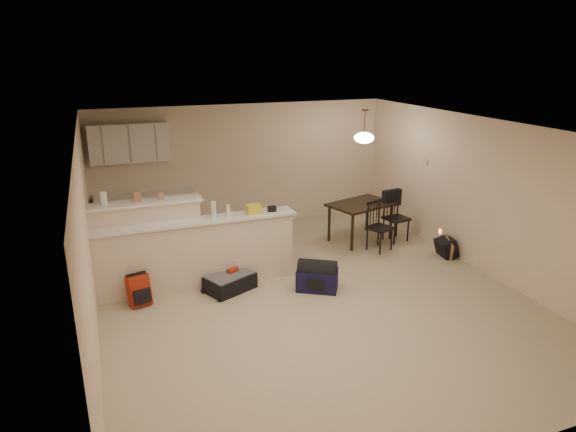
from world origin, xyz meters
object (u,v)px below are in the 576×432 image
dining_chair_far (396,217)px  navy_duffel (317,280)px  dining_table (361,208)px  suitcase (230,283)px  dining_chair_near (380,226)px  pendant_lamp (364,137)px  red_backpack (139,290)px  black_daypack (446,248)px

dining_chair_far → navy_duffel: size_ratio=1.55×
dining_table → suitcase: (-2.90, -1.23, -0.53)m
dining_chair_near → navy_duffel: bearing=-168.7°
dining_chair_near → dining_chair_far: size_ratio=0.96×
dining_chair_far → suitcase: dining_chair_far is taller
pendant_lamp → dining_chair_far: size_ratio=0.65×
red_backpack → black_daypack: red_backpack is taller
red_backpack → dining_chair_near: bearing=-6.4°
dining_table → suitcase: dining_table is taller
dining_chair_near → black_daypack: bearing=-56.9°
suitcase → red_backpack: size_ratio=1.61×
dining_chair_near → red_backpack: bearing=167.1°
dining_chair_far → red_backpack: dining_chair_far is taller
pendant_lamp → dining_chair_far: bearing=-24.0°
dining_chair_far → red_backpack: (-4.86, -0.95, -0.25)m
dining_table → pendant_lamp: size_ratio=2.19×
pendant_lamp → suitcase: bearing=-157.0°
dining_chair_far → suitcase: bearing=-174.4°
dining_table → dining_chair_far: bearing=-40.2°
dining_chair_near → dining_chair_far: (0.55, 0.32, 0.02)m
pendant_lamp → dining_chair_far: 1.66m
red_backpack → black_daypack: (5.27, -0.06, -0.06)m
suitcase → navy_duffel: bearing=-45.2°
dining_table → red_backpack: dining_table is taller
dining_chair_far → red_backpack: bearing=-178.4°
dining_chair_far → pendant_lamp: bearing=146.5°
red_backpack → navy_duffel: (2.58, -0.47, -0.06)m
dining_table → dining_chair_near: dining_chair_near is taller
dining_chair_far → black_daypack: 1.14m
dining_table → pendant_lamp: (-0.00, -0.00, 1.34)m
dining_chair_near → suitcase: bearing=170.7°
red_backpack → black_daypack: size_ratio=1.22×
dining_table → dining_chair_near: size_ratio=1.48×
navy_duffel → black_daypack: size_ratio=1.68×
suitcase → red_backpack: (-1.34, 0.00, 0.10)m
pendant_lamp → black_daypack: size_ratio=1.69×
dining_chair_near → navy_duffel: (-1.73, -1.10, -0.29)m
pendant_lamp → red_backpack: size_ratio=1.39×
red_backpack → black_daypack: bearing=-15.3°
pendant_lamp → navy_duffel: pendant_lamp is taller
suitcase → black_daypack: bearing=-25.3°
dining_table → red_backpack: 4.43m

